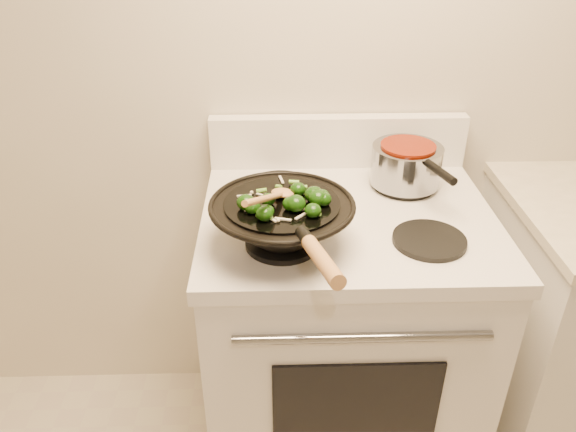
{
  "coord_description": "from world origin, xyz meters",
  "views": [
    {
      "loc": [
        -0.46,
        -0.12,
        1.67
      ],
      "look_at": [
        -0.43,
        1.0,
        1.01
      ],
      "focal_mm": 35.0,
      "sensor_mm": 36.0,
      "label": 1
    }
  ],
  "objects": [
    {
      "name": "stirfry",
      "position": [
        -0.42,
        1.0,
        1.05
      ],
      "size": [
        0.22,
        0.23,
        0.04
      ],
      "color": "black",
      "rests_on": "wok"
    },
    {
      "name": "wooden_spoon",
      "position": [
        -0.46,
        0.99,
        1.07
      ],
      "size": [
        0.12,
        0.24,
        0.1
      ],
      "color": "#B27C46",
      "rests_on": "wok"
    },
    {
      "name": "saucepan",
      "position": [
        -0.08,
        1.32,
        0.99
      ],
      "size": [
        0.2,
        0.31,
        0.12
      ],
      "color": "gray",
      "rests_on": "stove"
    },
    {
      "name": "stove",
      "position": [
        -0.26,
        1.17,
        0.47
      ],
      "size": [
        0.78,
        0.67,
        1.08
      ],
      "color": "white",
      "rests_on": "ground"
    },
    {
      "name": "wok",
      "position": [
        -0.44,
        1.02,
        0.99
      ],
      "size": [
        0.35,
        0.57,
        0.18
      ],
      "color": "black",
      "rests_on": "stove"
    }
  ]
}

